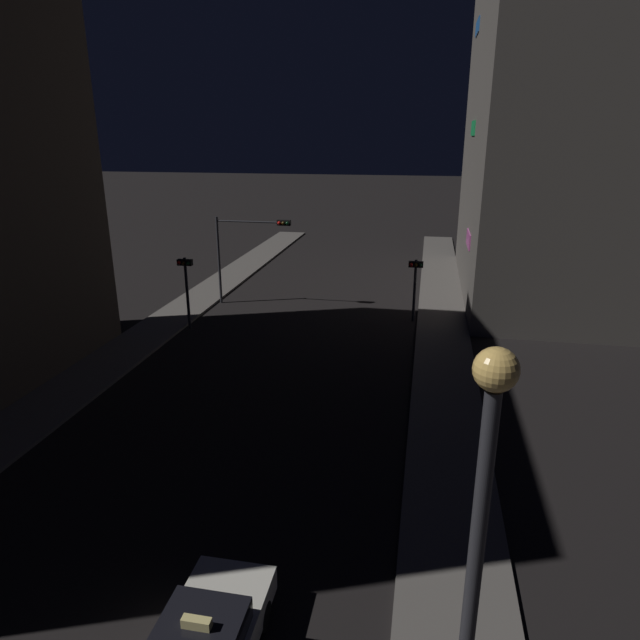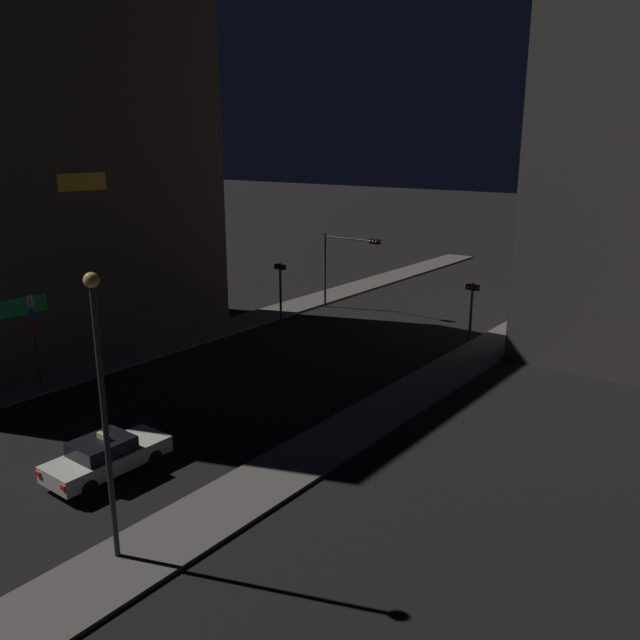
% 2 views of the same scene
% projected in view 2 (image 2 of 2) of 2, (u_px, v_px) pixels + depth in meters
% --- Properties ---
extents(sidewalk_left, '(2.75, 63.16, 0.13)m').
position_uv_depth(sidewalk_left, '(255.00, 318.00, 43.56)').
color(sidewalk_left, '#5B5651').
rests_on(sidewalk_left, ground_plane).
extents(sidewalk_right, '(2.75, 63.16, 0.13)m').
position_uv_depth(sidewalk_right, '(463.00, 364.00, 34.63)').
color(sidewalk_right, '#5B5651').
rests_on(sidewalk_right, ground_plane).
extents(building_facade_left, '(7.50, 20.26, 20.81)m').
position_uv_depth(building_facade_left, '(41.00, 164.00, 35.25)').
color(building_facade_left, '#473D33').
rests_on(building_facade_left, ground_plane).
extents(taxi, '(1.84, 4.46, 1.62)m').
position_uv_depth(taxi, '(107.00, 456.00, 23.00)').
color(taxi, silver).
rests_on(taxi, ground_plane).
extents(traffic_light_overhead, '(4.65, 0.41, 5.39)m').
position_uv_depth(traffic_light_overhead, '(345.00, 256.00, 44.93)').
color(traffic_light_overhead, '#2D2D33').
rests_on(traffic_light_overhead, ground_plane).
extents(traffic_light_left_kerb, '(0.80, 0.42, 3.91)m').
position_uv_depth(traffic_light_left_kerb, '(280.00, 280.00, 42.51)').
color(traffic_light_left_kerb, '#2D2D33').
rests_on(traffic_light_left_kerb, ground_plane).
extents(traffic_light_right_kerb, '(0.80, 0.41, 3.53)m').
position_uv_depth(traffic_light_right_kerb, '(472.00, 300.00, 38.23)').
color(traffic_light_right_kerb, '#2D2D33').
rests_on(traffic_light_right_kerb, ground_plane).
extents(sign_pole_left, '(0.63, 0.10, 4.53)m').
position_uv_depth(sign_pole_left, '(34.00, 330.00, 30.64)').
color(sign_pole_left, '#2D2D33').
rests_on(sign_pole_left, sidewalk_left).
extents(street_lamp_near_block, '(0.41, 0.41, 8.23)m').
position_uv_depth(street_lamp_near_block, '(102.00, 392.00, 17.12)').
color(street_lamp_near_block, '#2D2D33').
rests_on(street_lamp_near_block, sidewalk_right).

